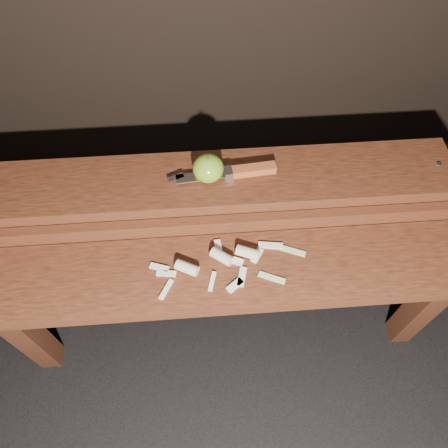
{
  "coord_description": "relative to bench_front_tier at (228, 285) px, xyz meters",
  "views": [
    {
      "loc": [
        -0.04,
        -0.52,
        1.35
      ],
      "look_at": [
        0.0,
        0.06,
        0.45
      ],
      "focal_mm": 35.0,
      "sensor_mm": 36.0,
      "label": 1
    }
  ],
  "objects": [
    {
      "name": "ground",
      "position": [
        0.0,
        0.06,
        -0.35
      ],
      "size": [
        60.0,
        60.0,
        0.0
      ],
      "primitive_type": "plane",
      "color": "black"
    },
    {
      "name": "bench_front_tier",
      "position": [
        0.0,
        0.0,
        0.0
      ],
      "size": [
        1.2,
        0.2,
        0.42
      ],
      "color": "#391A0E",
      "rests_on": "ground"
    },
    {
      "name": "bench_rear_tier",
      "position": [
        0.0,
        0.23,
        0.06
      ],
      "size": [
        1.2,
        0.21,
        0.5
      ],
      "color": "#391A0E",
      "rests_on": "ground"
    },
    {
      "name": "apple",
      "position": [
        -0.03,
        0.23,
        0.18
      ],
      "size": [
        0.08,
        0.08,
        0.08
      ],
      "color": "olive",
      "rests_on": "bench_rear_tier"
    },
    {
      "name": "knife",
      "position": [
        0.05,
        0.23,
        0.16
      ],
      "size": [
        0.27,
        0.05,
        0.02
      ],
      "color": "#974421",
      "rests_on": "bench_rear_tier"
    },
    {
      "name": "apple_scraps",
      "position": [
        -0.01,
        0.03,
        0.08
      ],
      "size": [
        0.38,
        0.15,
        0.03
      ],
      "color": "beige",
      "rests_on": "bench_front_tier"
    }
  ]
}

